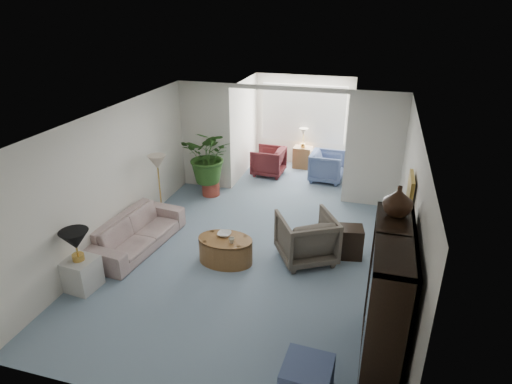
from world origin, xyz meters
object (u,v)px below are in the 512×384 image
(sunroom_chair_maroon, at_px, (268,161))
(plant_pot, at_px, (211,188))
(wingback_chair, at_px, (306,238))
(ottoman, at_px, (307,380))
(framed_picture, at_px, (411,192))
(coffee_cup, at_px, (232,240))
(table_lamp, at_px, (75,240))
(cabinet_urn, at_px, (398,201))
(side_table_dark, at_px, (349,242))
(sunroom_chair_blue, at_px, (327,167))
(floor_lamp, at_px, (157,162))
(entertainment_cabinet, at_px, (386,303))
(coffee_table, at_px, (226,250))
(end_table, at_px, (82,274))
(sunroom_table, at_px, (302,157))
(sofa, at_px, (137,232))
(coffee_bowl, at_px, (224,234))

(sunroom_chair_maroon, bearing_deg, plant_pot, -28.50)
(wingback_chair, relative_size, ottoman, 1.69)
(framed_picture, bearing_deg, coffee_cup, -179.66)
(ottoman, bearing_deg, sunroom_chair_maroon, 108.07)
(table_lamp, height_order, sunroom_chair_maroon, table_lamp)
(cabinet_urn, bearing_deg, table_lamp, -177.76)
(side_table_dark, height_order, cabinet_urn, cabinet_urn)
(side_table_dark, bearing_deg, sunroom_chair_blue, 103.62)
(floor_lamp, height_order, side_table_dark, floor_lamp)
(framed_picture, bearing_deg, entertainment_cabinet, -98.39)
(framed_picture, relative_size, coffee_table, 0.53)
(end_table, xyz_separation_m, sunroom_table, (2.35, 6.24, 0.03))
(floor_lamp, bearing_deg, end_table, -92.68)
(sofa, bearing_deg, cabinet_urn, -99.34)
(wingback_chair, bearing_deg, entertainment_cabinet, 91.57)
(framed_picture, distance_m, coffee_table, 3.19)
(ottoman, xyz_separation_m, sunroom_table, (-1.38, 7.28, 0.07))
(sofa, xyz_separation_m, coffee_table, (1.71, -0.03, -0.07))
(coffee_table, xyz_separation_m, coffee_cup, (0.15, -0.10, 0.27))
(coffee_cup, relative_size, wingback_chair, 0.11)
(sofa, distance_m, wingback_chair, 3.05)
(coffee_bowl, bearing_deg, ottoman, -52.80)
(framed_picture, height_order, sunroom_table, framed_picture)
(plant_pot, bearing_deg, wingback_chair, -39.04)
(floor_lamp, bearing_deg, coffee_table, -32.51)
(sunroom_chair_maroon, bearing_deg, sunroom_table, 137.40)
(wingback_chair, height_order, side_table_dark, wingback_chair)
(table_lamp, distance_m, sunroom_chair_blue, 6.32)
(coffee_bowl, height_order, sunroom_chair_maroon, sunroom_chair_maroon)
(framed_picture, distance_m, sofa, 4.75)
(coffee_table, xyz_separation_m, sunroom_chair_maroon, (-0.31, 4.16, 0.13))
(plant_pot, relative_size, sunroom_chair_maroon, 0.51)
(sofa, height_order, ottoman, sofa)
(entertainment_cabinet, distance_m, cabinet_urn, 1.21)
(sunroom_chair_blue, bearing_deg, coffee_bowl, 165.44)
(framed_picture, distance_m, ottoman, 2.90)
(end_table, distance_m, floor_lamp, 2.66)
(cabinet_urn, xyz_separation_m, sunroom_chair_blue, (-1.41, 5.31, -1.65))
(entertainment_cabinet, bearing_deg, sunroom_table, 108.23)
(table_lamp, distance_m, wingback_chair, 3.71)
(coffee_table, relative_size, sunroom_table, 1.66)
(side_table_dark, bearing_deg, sofa, -168.84)
(end_table, height_order, side_table_dark, side_table_dark)
(coffee_table, height_order, sunroom_table, sunroom_table)
(wingback_chair, xyz_separation_m, cabinet_urn, (1.29, -1.61, 1.59))
(side_table_dark, bearing_deg, ottoman, -93.58)
(ottoman, xyz_separation_m, sunroom_chair_maroon, (-2.13, 6.53, 0.14))
(end_table, distance_m, coffee_table, 2.32)
(side_table_dark, relative_size, sunroom_chair_blue, 0.70)
(table_lamp, xyz_separation_m, coffee_bowl, (1.86, 1.42, -0.38))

